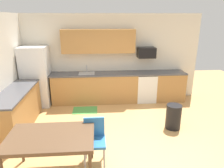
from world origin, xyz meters
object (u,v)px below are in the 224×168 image
Objects in this scene: microwave at (146,53)px; chair_near_table at (94,138)px; dining_table at (51,139)px; oven_range at (145,87)px; refrigerator at (36,77)px; trash_bin at (173,117)px.

microwave reaches higher than chair_near_table.
microwave is 3.55m from chair_near_table.
microwave reaches higher than dining_table.
oven_range is at bearing 60.77° from chair_near_table.
refrigerator is 3.42m from microwave.
microwave is 0.39× the size of dining_table.
oven_range is 1.83m from trash_bin.
chair_near_table is at bearing 22.59° from dining_table.
microwave reaches higher than trash_bin.
trash_bin is (3.63, -1.72, -0.59)m from refrigerator.
chair_near_table reaches higher than trash_bin.
refrigerator is at bearing 154.57° from trash_bin.
oven_range reaches higher than dining_table.
oven_range is at bearing 53.94° from dining_table.
microwave is at bearing 61.59° from chair_near_table.
oven_range is 3.94m from dining_table.
oven_range reaches higher than trash_bin.
oven_range reaches higher than chair_near_table.
dining_table is 0.78m from chair_near_table.
refrigerator is 2.98× the size of trash_bin.
refrigerator is 1.28× the size of dining_table.
dining_table is 1.65× the size of chair_near_table.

